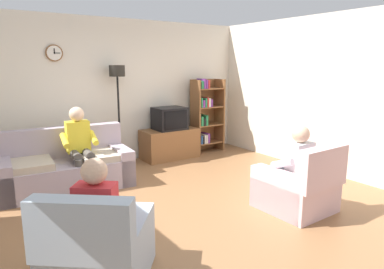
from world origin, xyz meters
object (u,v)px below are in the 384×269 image
(bookshelf, at_px, (205,114))
(person_on_couch, at_px, (80,143))
(couch, at_px, (66,168))
(armchair_near_window, at_px, (99,252))
(person_in_left_armchair, at_px, (100,213))
(tv, at_px, (170,118))
(floor_lamp, at_px, (118,88))
(armchair_near_bookshelf, at_px, (298,189))
(person_in_right_armchair, at_px, (294,164))
(tv_stand, at_px, (169,144))

(bookshelf, relative_size, person_on_couch, 1.27)
(couch, bearing_deg, bookshelf, 12.34)
(armchair_near_window, relative_size, person_in_left_armchair, 1.06)
(couch, bearing_deg, tv, 15.06)
(bookshelf, bearing_deg, armchair_near_window, -136.95)
(person_in_left_armchair, bearing_deg, tv, 51.06)
(couch, height_order, person_on_couch, person_on_couch)
(floor_lamp, relative_size, armchair_near_bookshelf, 2.05)
(person_on_couch, bearing_deg, person_in_right_armchair, -48.31)
(armchair_near_window, bearing_deg, person_in_right_armchair, 3.32)
(bookshelf, relative_size, armchair_near_window, 1.32)
(couch, distance_m, floor_lamp, 1.78)
(armchair_near_window, bearing_deg, person_in_left_armchair, 51.28)
(person_on_couch, distance_m, person_in_right_armchair, 3.11)
(tv_stand, distance_m, armchair_near_window, 4.10)
(person_in_right_armchair, bearing_deg, floor_lamp, 109.24)
(armchair_near_window, xyz_separation_m, armchair_near_bookshelf, (2.66, 0.06, 0.00))
(bookshelf, height_order, person_in_right_armchair, bookshelf)
(armchair_near_window, distance_m, person_in_left_armchair, 0.33)
(tv, bearing_deg, bookshelf, 5.81)
(couch, relative_size, person_on_couch, 1.58)
(armchair_near_window, height_order, armchair_near_bookshelf, same)
(person_in_left_armchair, bearing_deg, person_on_couch, 77.56)
(floor_lamp, height_order, person_on_couch, floor_lamp)
(tv, relative_size, bookshelf, 0.38)
(couch, bearing_deg, tv_stand, 15.66)
(tv, xyz_separation_m, person_on_couch, (-1.98, -0.70, -0.12))
(tv, distance_m, person_in_left_armchair, 4.00)
(couch, height_order, tv_stand, couch)
(tv, relative_size, person_in_right_armchair, 0.54)
(floor_lamp, relative_size, person_on_couch, 1.49)
(tv_stand, xyz_separation_m, floor_lamp, (-1.00, 0.10, 1.15))
(tv_stand, xyz_separation_m, bookshelf, (0.94, 0.07, 0.52))
(tv, distance_m, person_in_right_armchair, 3.03)
(bookshelf, xyz_separation_m, floor_lamp, (-1.94, 0.03, 0.64))
(bookshelf, bearing_deg, person_in_right_armchair, -105.14)
(couch, bearing_deg, armchair_near_bookshelf, -47.95)
(floor_lamp, xyz_separation_m, person_in_left_armchair, (-1.50, -3.23, -0.85))
(tv_stand, height_order, armchair_near_window, armchair_near_window)
(bookshelf, height_order, armchair_near_window, bookshelf)
(armchair_near_window, height_order, person_in_left_armchair, person_in_left_armchair)
(floor_lamp, distance_m, armchair_near_bookshelf, 3.61)
(person_on_couch, bearing_deg, bookshelf, 15.20)
(armchair_near_window, distance_m, person_in_right_armchair, 2.68)
(armchair_near_bookshelf, bearing_deg, person_in_left_armchair, 179.89)
(person_in_right_armchair, bearing_deg, couch, 133.04)
(floor_lamp, distance_m, person_in_right_armchair, 3.43)
(couch, xyz_separation_m, armchair_near_bookshelf, (2.28, -2.52, -0.02))
(couch, relative_size, tv_stand, 1.78)
(person_in_left_armchair, relative_size, person_in_right_armchair, 1.00)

